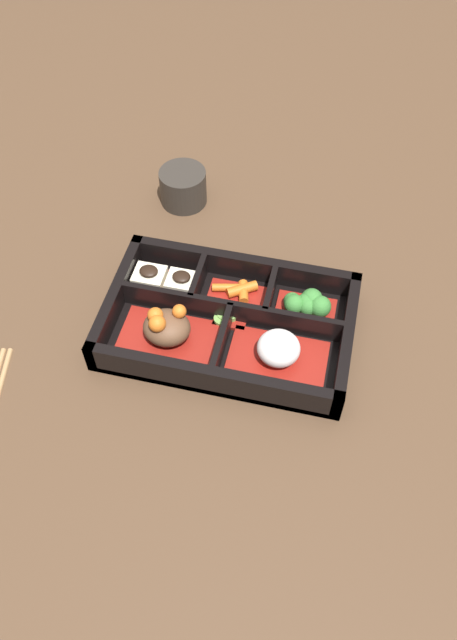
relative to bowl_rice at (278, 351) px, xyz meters
The scene contains 10 objects.
ground_plane 0.09m from the bowl_rice, 26.69° to the right, with size 3.00×3.00×0.00m, color #4C3523.
bento_base 0.08m from the bowl_rice, 26.69° to the right, with size 0.32×0.20×0.01m.
bento_rim 0.08m from the bowl_rice, 28.49° to the right, with size 0.32×0.20×0.05m.
bowl_rice is the anchor object (origin of this frame).
bowl_stew 0.15m from the bowl_rice, ahead, with size 0.13×0.08×0.06m.
bowl_greens 0.09m from the bowl_rice, 105.43° to the right, with size 0.08×0.05×0.03m.
bowl_carrots 0.12m from the bowl_rice, 50.09° to the right, with size 0.08×0.05×0.02m.
bowl_tofu 0.19m from the bowl_rice, 26.16° to the right, with size 0.09×0.05×0.03m.
bowl_pickles 0.09m from the bowl_rice, 32.23° to the right, with size 0.04×0.03×0.01m.
tea_cup 0.34m from the bowl_rice, 53.65° to the right, with size 0.07×0.07×0.06m.
Camera 1 is at (-0.11, 0.48, 0.68)m, focal length 35.00 mm.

